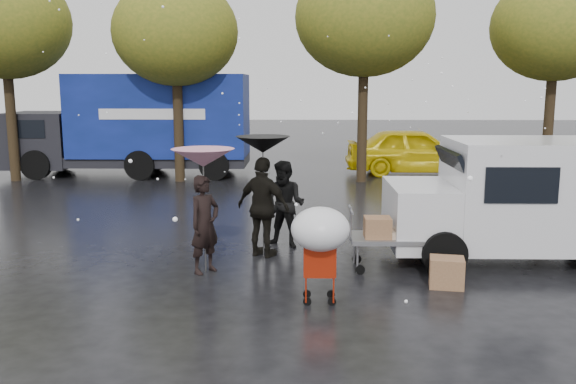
{
  "coord_description": "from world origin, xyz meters",
  "views": [
    {
      "loc": [
        0.47,
        -9.88,
        3.18
      ],
      "look_at": [
        0.26,
        1.0,
        1.24
      ],
      "focal_mm": 38.0,
      "sensor_mm": 36.0,
      "label": 1
    }
  ],
  "objects_px": {
    "shopping_cart": "(320,234)",
    "yellow_taxi": "(415,151)",
    "person_black": "(263,207)",
    "vendor_cart": "(399,228)",
    "white_van": "(535,198)",
    "blue_truck": "(137,125)",
    "person_pink": "(205,224)"
  },
  "relations": [
    {
      "from": "shopping_cart",
      "to": "yellow_taxi",
      "type": "distance_m",
      "value": 13.71
    },
    {
      "from": "person_black",
      "to": "vendor_cart",
      "type": "xyz_separation_m",
      "value": [
        2.39,
        -0.75,
        -0.21
      ]
    },
    {
      "from": "yellow_taxi",
      "to": "person_black",
      "type": "bearing_deg",
      "value": 156.45
    },
    {
      "from": "vendor_cart",
      "to": "person_black",
      "type": "bearing_deg",
      "value": 162.57
    },
    {
      "from": "white_van",
      "to": "yellow_taxi",
      "type": "bearing_deg",
      "value": 90.78
    },
    {
      "from": "blue_truck",
      "to": "person_black",
      "type": "bearing_deg",
      "value": -63.92
    },
    {
      "from": "person_pink",
      "to": "blue_truck",
      "type": "xyz_separation_m",
      "value": [
        -4.08,
        11.24,
        0.92
      ]
    },
    {
      "from": "person_black",
      "to": "white_van",
      "type": "height_order",
      "value": "white_van"
    },
    {
      "from": "vendor_cart",
      "to": "shopping_cart",
      "type": "bearing_deg",
      "value": -128.24
    },
    {
      "from": "shopping_cart",
      "to": "white_van",
      "type": "distance_m",
      "value": 4.63
    },
    {
      "from": "person_pink",
      "to": "yellow_taxi",
      "type": "bearing_deg",
      "value": 13.09
    },
    {
      "from": "person_pink",
      "to": "shopping_cart",
      "type": "bearing_deg",
      "value": -90.16
    },
    {
      "from": "person_black",
      "to": "shopping_cart",
      "type": "xyz_separation_m",
      "value": [
        0.97,
        -2.55,
        0.13
      ]
    },
    {
      "from": "person_pink",
      "to": "vendor_cart",
      "type": "distance_m",
      "value": 3.33
    },
    {
      "from": "person_black",
      "to": "vendor_cart",
      "type": "height_order",
      "value": "person_black"
    },
    {
      "from": "person_black",
      "to": "shopping_cart",
      "type": "height_order",
      "value": "person_black"
    },
    {
      "from": "person_black",
      "to": "person_pink",
      "type": "bearing_deg",
      "value": 76.36
    },
    {
      "from": "person_black",
      "to": "blue_truck",
      "type": "distance_m",
      "value": 11.44
    },
    {
      "from": "white_van",
      "to": "blue_truck",
      "type": "bearing_deg",
      "value": 133.71
    },
    {
      "from": "person_pink",
      "to": "yellow_taxi",
      "type": "distance_m",
      "value": 12.93
    },
    {
      "from": "shopping_cart",
      "to": "yellow_taxi",
      "type": "relative_size",
      "value": 0.3
    },
    {
      "from": "white_van",
      "to": "person_pink",
      "type": "bearing_deg",
      "value": -171.64
    },
    {
      "from": "vendor_cart",
      "to": "shopping_cart",
      "type": "distance_m",
      "value": 2.32
    },
    {
      "from": "blue_truck",
      "to": "person_pink",
      "type": "bearing_deg",
      "value": -70.04
    },
    {
      "from": "person_black",
      "to": "yellow_taxi",
      "type": "distance_m",
      "value": 11.64
    },
    {
      "from": "vendor_cart",
      "to": "white_van",
      "type": "distance_m",
      "value": 2.63
    },
    {
      "from": "person_pink",
      "to": "white_van",
      "type": "distance_m",
      "value": 5.91
    },
    {
      "from": "person_black",
      "to": "shopping_cart",
      "type": "relative_size",
      "value": 1.28
    },
    {
      "from": "blue_truck",
      "to": "yellow_taxi",
      "type": "relative_size",
      "value": 1.7
    },
    {
      "from": "shopping_cart",
      "to": "white_van",
      "type": "xyz_separation_m",
      "value": [
        3.94,
        2.42,
        0.1
      ]
    },
    {
      "from": "shopping_cart",
      "to": "blue_truck",
      "type": "bearing_deg",
      "value": 115.05
    },
    {
      "from": "vendor_cart",
      "to": "shopping_cart",
      "type": "relative_size",
      "value": 1.04
    }
  ]
}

